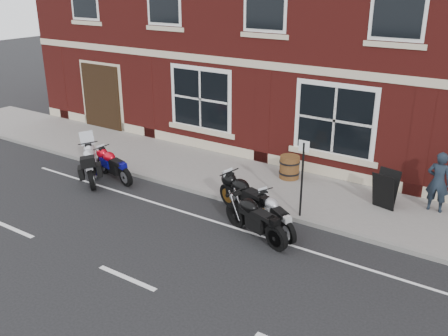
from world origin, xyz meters
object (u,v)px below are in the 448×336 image
Objects in this scene: parking_sign at (302,173)px; a_board_sign at (385,189)px; moto_sport_red at (114,164)px; barrel_planter at (289,167)px; moto_sport_silver at (276,213)px; moto_touring_silver at (92,162)px; moto_sport_black at (247,195)px; pedestrian_left at (438,182)px; moto_naked_black at (255,216)px.

a_board_sign is at bearing 46.57° from parking_sign.
moto_sport_red is 2.71× the size of barrel_planter.
parking_sign is (6.12, 0.69, 0.81)m from moto_sport_red.
a_board_sign is (1.92, 2.63, 0.15)m from moto_sport_silver.
moto_sport_red reaches higher than moto_sport_silver.
barrel_planter is at bearing -14.90° from moto_touring_silver.
moto_sport_black is at bearing -130.47° from a_board_sign.
barrel_planter is (4.69, 2.89, -0.03)m from moto_sport_red.
moto_sport_black is 1.03× the size of parking_sign.
moto_sport_black is at bearing -87.70° from barrel_planter.
barrel_planter is at bearing -176.18° from a_board_sign.
moto_sport_black is 2.74m from barrel_planter.
pedestrian_left reaches higher than moto_touring_silver.
moto_naked_black is 5.08m from pedestrian_left.
moto_sport_silver is at bearing 45.49° from pedestrian_left.
moto_sport_black reaches higher than moto_sport_silver.
moto_sport_black is 1.02× the size of moto_naked_black.
moto_sport_black reaches higher than moto_sport_red.
moto_touring_silver reaches higher than barrel_planter.
moto_sport_black is (4.80, 0.15, 0.06)m from moto_sport_red.
parking_sign is (6.65, 1.09, 0.74)m from moto_touring_silver.
pedestrian_left reaches higher than a_board_sign.
barrel_planter is (-0.11, 2.74, -0.10)m from moto_sport_black.
moto_touring_silver is at bearing 105.44° from moto_naked_black.
moto_naked_black is at bearing 47.84° from pedestrian_left.
a_board_sign reaches higher than moto_sport_black.
moto_sport_red is 9.48m from pedestrian_left.
moto_sport_silver is 4.49m from pedestrian_left.
moto_touring_silver is 1.61× the size of a_board_sign.
moto_sport_red is 1.19× the size of moto_sport_silver.
moto_touring_silver is at bearing 125.28° from moto_sport_silver.
moto_sport_silver is (5.86, -0.19, -0.02)m from moto_sport_red.
moto_naked_black reaches higher than moto_sport_red.
moto_sport_red is at bearing -148.33° from barrel_planter.
moto_naked_black is at bearing -119.96° from moto_sport_black.
barrel_planter is (5.22, 3.29, -0.10)m from moto_touring_silver.
moto_sport_black is at bearing -41.23° from moto_touring_silver.
moto_sport_black is 1.13m from moto_sport_silver.
moto_naked_black is 1.26× the size of pedestrian_left.
moto_naked_black is (0.80, -0.92, -0.01)m from moto_sport_black.
moto_naked_black is 2.93× the size of barrel_planter.
moto_sport_black is 3.76m from a_board_sign.
moto_sport_black is at bearing 34.06° from pedestrian_left.
barrel_planter is (-1.18, 3.08, -0.01)m from moto_sport_silver.
moto_naked_black is (5.59, -0.76, 0.05)m from moto_sport_red.
pedestrian_left is 1.60× the size of a_board_sign.
moto_naked_black is at bearing -171.85° from moto_sport_silver.
moto_sport_silver is 1.24m from parking_sign.
moto_touring_silver is 5.35m from moto_sport_black.
pedestrian_left is at bearing 1.32° from barrel_planter.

